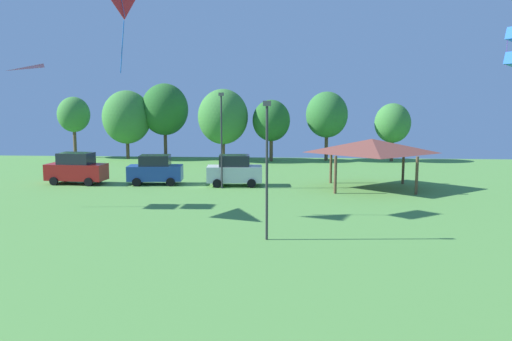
{
  "coord_description": "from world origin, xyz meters",
  "views": [
    {
      "loc": [
        -0.54,
        0.98,
        6.53
      ],
      "look_at": [
        -1.56,
        15.64,
        4.54
      ],
      "focal_mm": 38.0,
      "sensor_mm": 36.0,
      "label": 1
    }
  ],
  "objects": [
    {
      "name": "parked_car_third_from_left",
      "position": [
        -4.92,
        40.64,
        1.14
      ],
      "size": [
        4.2,
        2.28,
        2.31
      ],
      "rotation": [
        0.0,
        0.0,
        0.09
      ],
      "color": "silver",
      "rests_on": "ground"
    },
    {
      "name": "treeline_tree_5",
      "position": [
        2.86,
        57.61,
        4.76
      ],
      "size": [
        4.32,
        4.32,
        7.15
      ],
      "color": "brown",
      "rests_on": "ground"
    },
    {
      "name": "treeline_tree_3",
      "position": [
        -7.83,
        56.57,
        4.57
      ],
      "size": [
        5.16,
        5.16,
        7.42
      ],
      "color": "brown",
      "rests_on": "ground"
    },
    {
      "name": "treeline_tree_2",
      "position": [
        -14.43,
        58.72,
        5.26
      ],
      "size": [
        5.04,
        5.04,
        8.04
      ],
      "color": "brown",
      "rests_on": "ground"
    },
    {
      "name": "parked_car_second_from_left",
      "position": [
        -10.96,
        40.84,
        1.11
      ],
      "size": [
        4.19,
        2.3,
        2.23
      ],
      "rotation": [
        0.0,
        0.0,
        0.09
      ],
      "color": "#234299",
      "rests_on": "ground"
    },
    {
      "name": "kite_flying_9",
      "position": [
        -15.78,
        28.91,
        6.92
      ],
      "size": [
        2.96,
        3.4,
        0.35
      ],
      "color": "purple"
    },
    {
      "name": "park_pavilion",
      "position": [
        5.06,
        40.15,
        3.08
      ],
      "size": [
        7.07,
        5.94,
        3.6
      ],
      "color": "brown",
      "rests_on": "ground"
    },
    {
      "name": "treeline_tree_1",
      "position": [
        -18.35,
        57.83,
        4.46
      ],
      "size": [
        5.16,
        5.16,
        7.3
      ],
      "color": "brown",
      "rests_on": "ground"
    },
    {
      "name": "treeline_tree_0",
      "position": [
        -24.48,
        58.62,
        4.68
      ],
      "size": [
        3.49,
        3.49,
        6.62
      ],
      "color": "brown",
      "rests_on": "ground"
    },
    {
      "name": "light_post_1",
      "position": [
        -1.75,
        25.37,
        3.6
      ],
      "size": [
        0.36,
        0.2,
        6.39
      ],
      "color": "#2D2D33",
      "rests_on": "ground"
    },
    {
      "name": "treeline_tree_6",
      "position": [
        9.57,
        57.42,
        3.93
      ],
      "size": [
        3.67,
        3.67,
        5.96
      ],
      "color": "brown",
      "rests_on": "ground"
    },
    {
      "name": "treeline_tree_4",
      "position": [
        -2.86,
        56.69,
        4.18
      ],
      "size": [
        3.86,
        3.86,
        6.32
      ],
      "color": "brown",
      "rests_on": "ground"
    },
    {
      "name": "parked_car_leftmost",
      "position": [
        -17.0,
        40.66,
        1.18
      ],
      "size": [
        4.59,
        2.27,
        2.39
      ],
      "rotation": [
        0.0,
        0.0,
        -0.08
      ],
      "color": "maroon",
      "rests_on": "ground"
    },
    {
      "name": "light_post_0",
      "position": [
        -5.71,
        39.47,
        3.85
      ],
      "size": [
        0.36,
        0.2,
        6.88
      ],
      "color": "#2D2D33",
      "rests_on": "ground"
    }
  ]
}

